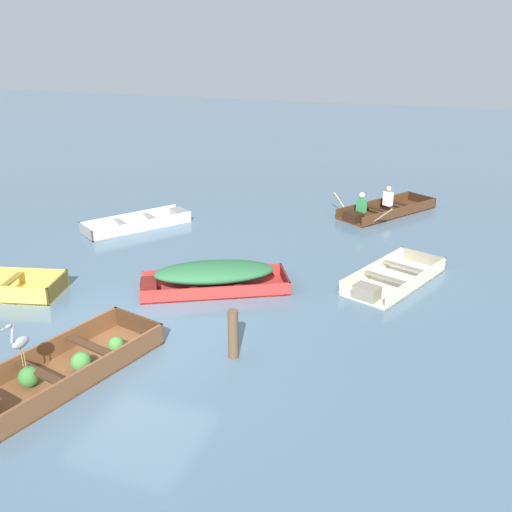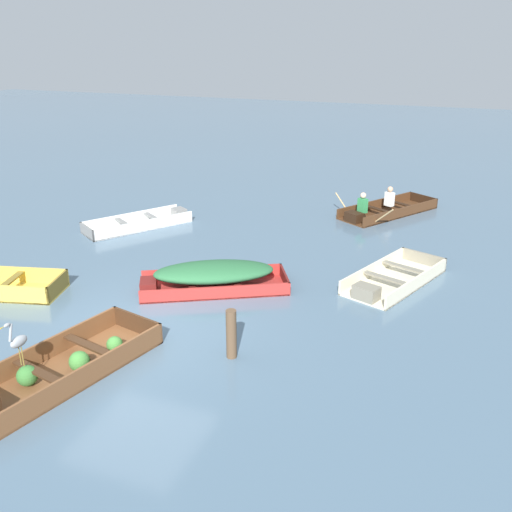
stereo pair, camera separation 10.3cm
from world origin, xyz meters
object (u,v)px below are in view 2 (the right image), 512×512
dinghy_wooden_brown_foreground (60,369)px  skiff_red_near_moored (213,275)px  skiff_cream_mid_moored (392,280)px  rowboat_dark_varnish_with_crew (384,210)px  skiff_white_outer_moored (142,223)px  mooring_post (231,334)px  heron_on_dinghy (18,341)px

dinghy_wooden_brown_foreground → skiff_red_near_moored: skiff_red_near_moored is taller
skiff_red_near_moored → skiff_cream_mid_moored: size_ratio=1.11×
skiff_red_near_moored → rowboat_dark_varnish_with_crew: rowboat_dark_varnish_with_crew is taller
skiff_red_near_moored → skiff_white_outer_moored: size_ratio=1.08×
dinghy_wooden_brown_foreground → mooring_post: size_ratio=3.89×
rowboat_dark_varnish_with_crew → dinghy_wooden_brown_foreground: bearing=-107.6°
rowboat_dark_varnish_with_crew → mooring_post: bearing=-96.7°
skiff_cream_mid_moored → skiff_white_outer_moored: bearing=167.9°
heron_on_dinghy → dinghy_wooden_brown_foreground: bearing=53.4°
skiff_red_near_moored → skiff_cream_mid_moored: (3.73, 1.71, -0.24)m
dinghy_wooden_brown_foreground → skiff_white_outer_moored: size_ratio=1.13×
heron_on_dinghy → skiff_cream_mid_moored: bearing=51.8°
skiff_cream_mid_moored → dinghy_wooden_brown_foreground: bearing=-128.3°
skiff_red_near_moored → heron_on_dinghy: heron_on_dinghy is taller
skiff_red_near_moored → rowboat_dark_varnish_with_crew: 7.60m
dinghy_wooden_brown_foreground → mooring_post: bearing=33.9°
dinghy_wooden_brown_foreground → skiff_white_outer_moored: 8.06m
skiff_red_near_moored → mooring_post: 2.95m
heron_on_dinghy → rowboat_dark_varnish_with_crew: bearing=71.6°
rowboat_dark_varnish_with_crew → heron_on_dinghy: heron_on_dinghy is taller
skiff_red_near_moored → heron_on_dinghy: 4.78m
heron_on_dinghy → skiff_white_outer_moored: bearing=108.6°
skiff_red_near_moored → rowboat_dark_varnish_with_crew: bearing=69.4°
skiff_cream_mid_moored → heron_on_dinghy: size_ratio=3.69×
skiff_cream_mid_moored → skiff_white_outer_moored: size_ratio=0.97×
skiff_white_outer_moored → rowboat_dark_varnish_with_crew: bearing=29.8°
skiff_cream_mid_moored → rowboat_dark_varnish_with_crew: size_ratio=0.87×
skiff_white_outer_moored → heron_on_dinghy: size_ratio=3.80×
skiff_red_near_moored → dinghy_wooden_brown_foreground: bearing=-102.1°
rowboat_dark_varnish_with_crew → skiff_red_near_moored: bearing=-110.6°
dinghy_wooden_brown_foreground → skiff_cream_mid_moored: size_ratio=1.16×
skiff_white_outer_moored → rowboat_dark_varnish_with_crew: rowboat_dark_varnish_with_crew is taller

